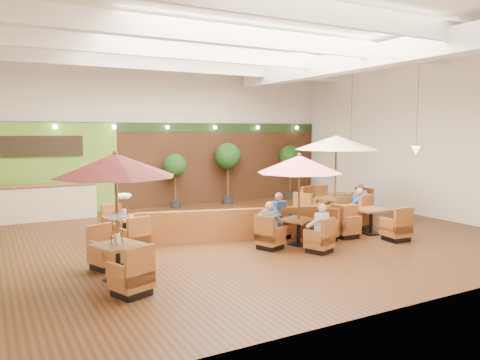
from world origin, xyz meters
TOP-DOWN VIEW (x-y plane):
  - room at (0.25, 1.22)m, footprint 14.04×14.00m
  - service_counter at (-4.40, 5.10)m, footprint 3.00×0.75m
  - booth_divider at (0.06, -0.62)m, footprint 5.98×1.78m
  - table_0 at (-3.96, -2.37)m, footprint 2.35×2.64m
  - table_1 at (0.81, -1.68)m, footprint 2.44×2.44m
  - table_2 at (3.57, 0.18)m, footprint 2.91×2.91m
  - table_3 at (-3.08, 0.49)m, footprint 0.96×2.50m
  - table_4 at (3.09, -1.62)m, footprint 1.70×2.51m
  - table_5 at (4.86, 1.50)m, footprint 0.96×2.46m
  - topiary_0 at (0.12, 5.30)m, footprint 0.88×0.88m
  - topiary_1 at (2.37, 5.30)m, footprint 1.05×1.05m
  - topiary_2 at (5.40, 5.30)m, footprint 0.99×0.99m
  - diner_0 at (0.81, -2.54)m, footprint 0.41×0.39m
  - diner_1 at (0.81, -0.82)m, footprint 0.42×0.36m
  - diner_2 at (-0.04, -1.68)m, footprint 0.40×0.42m
  - diner_3 at (3.57, -0.85)m, footprint 0.42×0.39m
  - diner_4 at (4.61, 0.18)m, footprint 0.37×0.40m

SIDE VIEW (x-z plane):
  - table_5 at x=4.86m, z-range -0.10..0.77m
  - table_4 at x=3.09m, z-range -0.12..0.81m
  - booth_divider at x=0.06m, z-range 0.00..0.85m
  - table_3 at x=-3.08m, z-range -0.26..1.24m
  - service_counter at x=-4.40m, z-range -0.01..1.17m
  - diner_4 at x=4.61m, z-range 0.37..1.10m
  - diner_2 at x=-0.04m, z-range 0.37..1.10m
  - diner_0 at x=0.81m, z-range 0.37..1.10m
  - diner_3 at x=3.57m, z-range 0.36..1.13m
  - diner_1 at x=0.81m, z-range 0.36..1.15m
  - topiary_0 at x=0.12m, z-range 0.50..2.56m
  - table_1 at x=0.81m, z-range 0.45..2.80m
  - topiary_2 at x=5.40m, z-range 0.56..2.86m
  - topiary_1 at x=2.37m, z-range 0.60..3.04m
  - table_2 at x=3.57m, z-range 0.49..3.32m
  - table_0 at x=-3.96m, z-range 0.65..3.20m
  - room at x=0.25m, z-range 0.87..6.39m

